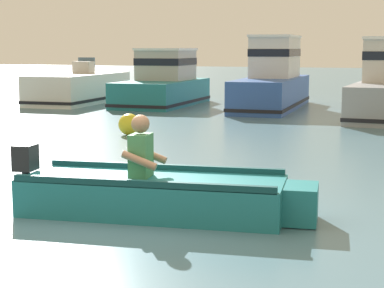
% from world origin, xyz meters
% --- Properties ---
extents(ground_plane, '(120.00, 120.00, 0.00)m').
position_xyz_m(ground_plane, '(0.00, 0.00, 0.00)').
color(ground_plane, slate).
extents(rowboat_with_person, '(3.73, 1.46, 1.19)m').
position_xyz_m(rowboat_with_person, '(0.51, 0.36, 0.25)').
color(rowboat_with_person, '#1E727A').
rests_on(rowboat_with_person, ground).
extents(moored_boat_white, '(2.17, 5.07, 1.63)m').
position_xyz_m(moored_boat_white, '(-8.26, 13.97, 0.50)').
color(moored_boat_white, white).
rests_on(moored_boat_white, ground).
extents(moored_boat_teal, '(2.17, 4.67, 1.97)m').
position_xyz_m(moored_boat_teal, '(-5.05, 14.14, 0.73)').
color(moored_boat_teal, '#1E727A').
rests_on(moored_boat_teal, ground).
extents(moored_boat_blue, '(1.88, 5.80, 2.39)m').
position_xyz_m(moored_boat_blue, '(-1.19, 14.23, 0.88)').
color(moored_boat_blue, '#2D519E').
rests_on(moored_boat_blue, ground).
extents(mooring_buoy, '(0.50, 0.50, 0.50)m').
position_xyz_m(mooring_buoy, '(-2.81, 6.60, 0.25)').
color(mooring_buoy, yellow).
rests_on(mooring_buoy, ground).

